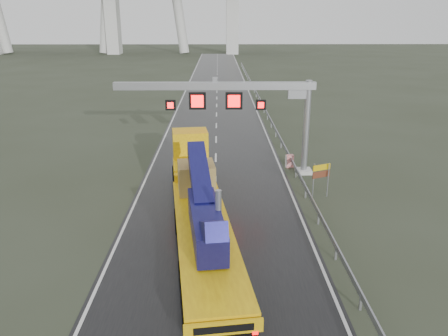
{
  "coord_description": "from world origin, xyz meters",
  "views": [
    {
      "loc": [
        0.26,
        -14.17,
        11.46
      ],
      "look_at": [
        0.56,
        9.92,
        3.2
      ],
      "focal_mm": 35.0,
      "sensor_mm": 36.0,
      "label": 1
    }
  ],
  "objects_px": {
    "heavy_haul_truck": "(198,190)",
    "exit_sign_pair": "(321,174)",
    "striped_barrier": "(289,161)",
    "sign_gantry": "(243,102)"
  },
  "relations": [
    {
      "from": "striped_barrier",
      "to": "heavy_haul_truck",
      "type": "bearing_deg",
      "value": -142.01
    },
    {
      "from": "heavy_haul_truck",
      "to": "exit_sign_pair",
      "type": "height_order",
      "value": "heavy_haul_truck"
    },
    {
      "from": "sign_gantry",
      "to": "striped_barrier",
      "type": "relative_size",
      "value": 14.24
    },
    {
      "from": "exit_sign_pair",
      "to": "sign_gantry",
      "type": "bearing_deg",
      "value": 112.11
    },
    {
      "from": "sign_gantry",
      "to": "heavy_haul_truck",
      "type": "bearing_deg",
      "value": -111.22
    },
    {
      "from": "heavy_haul_truck",
      "to": "exit_sign_pair",
      "type": "distance_m",
      "value": 8.68
    },
    {
      "from": "heavy_haul_truck",
      "to": "exit_sign_pair",
      "type": "bearing_deg",
      "value": 14.05
    },
    {
      "from": "exit_sign_pair",
      "to": "striped_barrier",
      "type": "bearing_deg",
      "value": 76.14
    },
    {
      "from": "exit_sign_pair",
      "to": "striped_barrier",
      "type": "height_order",
      "value": "exit_sign_pair"
    },
    {
      "from": "sign_gantry",
      "to": "striped_barrier",
      "type": "bearing_deg",
      "value": 19.85
    }
  ]
}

